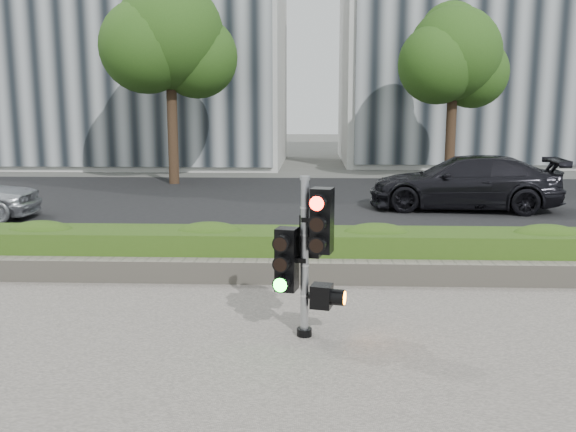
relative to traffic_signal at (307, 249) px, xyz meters
The scene contains 11 objects.
ground 1.18m from the traffic_signal, 143.57° to the left, with size 120.00×120.00×0.00m, color #51514C.
road 10.37m from the traffic_signal, 92.29° to the left, with size 60.00×13.00×0.02m, color black.
curb 3.62m from the traffic_signal, 96.81° to the left, with size 60.00×0.25×0.12m, color gray.
stone_wall 2.40m from the traffic_signal, 100.60° to the left, with size 12.00×0.32×0.34m, color gray.
hedge 2.97m from the traffic_signal, 98.23° to the left, with size 12.00×1.00×0.68m, color olive.
building_left 25.94m from the traffic_signal, 111.99° to the left, with size 16.00×9.00×15.00m, color #B7B7B2.
building_right 27.87m from the traffic_signal, 67.30° to the left, with size 18.00×10.00×12.00m, color #B7B7B2.
tree_left 16.16m from the traffic_signal, 108.35° to the left, with size 4.61×4.03×7.34m.
tree_right 16.99m from the traffic_signal, 72.26° to the left, with size 4.10×3.58×6.53m.
traffic_signal is the anchor object (origin of this frame).
car_dark 10.25m from the traffic_signal, 66.65° to the left, with size 2.01×4.93×1.43m, color black.
Camera 1 is at (0.46, -7.11, 2.64)m, focal length 38.00 mm.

